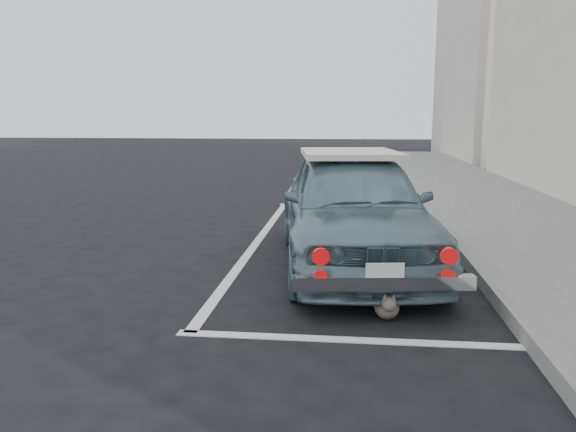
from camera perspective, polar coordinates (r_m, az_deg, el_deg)
name	(u,v)px	position (r m, az deg, el deg)	size (l,w,h in m)	color
ground	(301,317)	(5.18, 1.37, -10.20)	(80.00, 80.00, 0.00)	black
building_far	(495,62)	(25.63, 20.30, 14.46)	(3.50, 10.00, 8.00)	beige
pline_rear	(357,340)	(4.70, 7.07, -12.42)	(3.00, 0.12, 0.01)	silver
pline_front	(353,205)	(11.48, 6.64, 1.07)	(3.00, 0.12, 0.01)	silver
pline_side	(257,242)	(8.15, -3.14, -2.61)	(0.12, 7.00, 0.01)	silver
retro_coupe	(353,207)	(6.82, 6.62, 0.90)	(2.19, 4.32, 1.41)	slate
cat	(387,305)	(5.17, 10.01, -8.90)	(0.25, 0.52, 0.28)	brown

